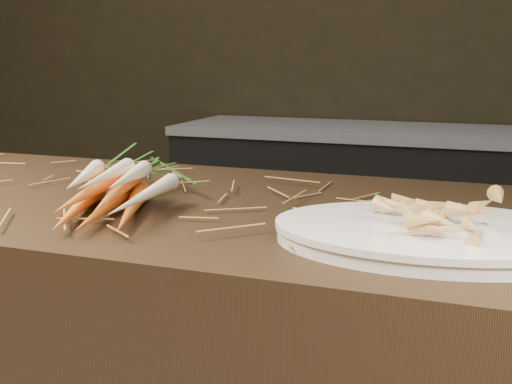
# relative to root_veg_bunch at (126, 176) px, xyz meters

# --- Properties ---
(back_counter) EXTENTS (1.82, 0.62, 0.84)m
(back_counter) POSITION_rel_root_veg_bunch_xyz_m (0.12, 1.92, -0.52)
(back_counter) COLOR black
(back_counter) RESTS_ON ground
(straw_bedding) EXTENTS (1.40, 0.60, 0.02)m
(straw_bedding) POSITION_rel_root_veg_bunch_xyz_m (-0.18, 0.04, -0.04)
(straw_bedding) COLOR #A8773C
(straw_bedding) RESTS_ON main_counter
(root_veg_bunch) EXTENTS (0.29, 0.51, 0.09)m
(root_veg_bunch) POSITION_rel_root_veg_bunch_xyz_m (0.00, 0.00, 0.00)
(root_veg_bunch) COLOR orange
(root_veg_bunch) RESTS_ON main_counter
(serving_platter) EXTENTS (0.47, 0.34, 0.02)m
(serving_platter) POSITION_rel_root_veg_bunch_xyz_m (0.55, -0.09, -0.03)
(serving_platter) COLOR white
(serving_platter) RESTS_ON main_counter
(roasted_veg_heap) EXTENTS (0.23, 0.18, 0.05)m
(roasted_veg_heap) POSITION_rel_root_veg_bunch_xyz_m (0.55, -0.09, 0.00)
(roasted_veg_heap) COLOR tan
(roasted_veg_heap) RESTS_ON serving_platter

